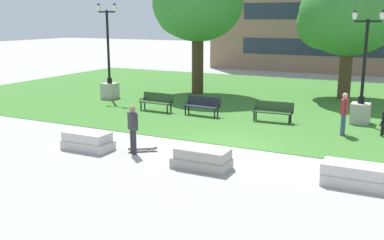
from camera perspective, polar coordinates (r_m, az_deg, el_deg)
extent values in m
plane|color=#A3A09B|center=(16.57, 4.46, -3.34)|extent=(140.00, 140.00, 0.00)
cube|color=#3D752D|center=(25.89, 12.86, 2.27)|extent=(40.00, 20.00, 0.02)
cube|color=#BCB7B2|center=(16.52, -13.06, -3.12)|extent=(1.80, 0.90, 0.32)
cube|color=beige|center=(16.45, -13.18, -2.04)|extent=(1.66, 0.83, 0.32)
cube|color=#9E9991|center=(14.13, 1.20, -5.51)|extent=(1.80, 0.90, 0.32)
cube|color=#A6A098|center=(14.01, 1.37, -4.29)|extent=(1.66, 0.83, 0.32)
cube|color=#BCB7B2|center=(13.47, 20.04, -7.25)|extent=(1.80, 0.90, 0.32)
cube|color=beige|center=(13.37, 19.77, -5.92)|extent=(1.66, 0.83, 0.32)
cylinder|color=#28282D|center=(15.75, -7.58, -2.65)|extent=(0.15, 0.15, 0.86)
cylinder|color=#28282D|center=(15.57, -7.34, -2.83)|extent=(0.15, 0.15, 0.86)
cube|color=#2D2D30|center=(15.48, -7.54, -0.14)|extent=(0.46, 0.43, 0.60)
cylinder|color=#2D2D30|center=(15.83, -7.54, 0.42)|extent=(0.37, 0.32, 0.51)
cylinder|color=#2D2D30|center=(15.10, -7.56, -0.19)|extent=(0.37, 0.32, 0.51)
sphere|color=#9E7051|center=(15.39, -7.59, 1.46)|extent=(0.22, 0.22, 0.22)
cube|color=black|center=(15.94, -6.29, -3.71)|extent=(0.76, 0.64, 0.02)
cube|color=black|center=(15.97, -4.68, -3.57)|extent=(0.22, 0.23, 0.06)
cube|color=black|center=(15.92, -7.91, -3.71)|extent=(0.22, 0.23, 0.06)
cylinder|color=silver|center=(16.08, -5.53, -3.77)|extent=(0.06, 0.06, 0.06)
cylinder|color=silver|center=(15.87, -5.46, -3.99)|extent=(0.06, 0.06, 0.06)
cylinder|color=silver|center=(16.05, -7.10, -3.84)|extent=(0.06, 0.06, 0.06)
cylinder|color=silver|center=(15.84, -7.05, -4.06)|extent=(0.06, 0.06, 0.06)
cube|color=#284723|center=(20.50, 10.18, 0.96)|extent=(1.82, 0.52, 0.05)
cube|color=#284723|center=(20.69, 10.37, 1.71)|extent=(1.80, 0.20, 0.46)
cube|color=black|center=(20.69, 7.94, 1.48)|extent=(0.08, 0.40, 0.04)
cube|color=black|center=(20.30, 12.49, 1.08)|extent=(0.08, 0.40, 0.04)
cylinder|color=black|center=(20.60, 7.89, 0.43)|extent=(0.07, 0.07, 0.41)
cylinder|color=black|center=(20.23, 12.24, 0.03)|extent=(0.07, 0.07, 0.41)
cylinder|color=black|center=(20.90, 8.14, 0.60)|extent=(0.07, 0.07, 0.41)
cylinder|color=black|center=(20.53, 12.43, 0.21)|extent=(0.07, 0.07, 0.41)
cube|color=black|center=(19.41, 23.00, -0.17)|extent=(0.11, 0.40, 0.04)
cylinder|color=black|center=(19.33, 22.93, -1.29)|extent=(0.07, 0.07, 0.41)
cylinder|color=black|center=(19.64, 23.12, -1.10)|extent=(0.07, 0.07, 0.41)
cube|color=#1E232D|center=(21.49, 1.19, 1.70)|extent=(1.82, 0.56, 0.05)
cube|color=#1E232D|center=(21.66, 1.52, 2.41)|extent=(1.80, 0.24, 0.46)
cube|color=black|center=(21.88, -0.73, 2.22)|extent=(0.09, 0.40, 0.04)
cube|color=black|center=(21.08, 3.19, 1.80)|extent=(0.09, 0.40, 0.04)
cylinder|color=black|center=(21.80, -0.85, 1.24)|extent=(0.07, 0.07, 0.41)
cylinder|color=black|center=(21.03, 2.88, 0.79)|extent=(0.07, 0.07, 0.41)
cylinder|color=black|center=(22.06, -0.42, 1.38)|extent=(0.07, 0.07, 0.41)
cylinder|color=black|center=(21.31, 3.28, 0.95)|extent=(0.07, 0.07, 0.41)
cube|color=#284723|center=(22.59, -4.64, 2.21)|extent=(1.82, 0.55, 0.05)
cube|color=#284723|center=(22.76, -4.30, 2.88)|extent=(1.80, 0.23, 0.46)
cube|color=black|center=(23.06, -6.37, 2.69)|extent=(0.08, 0.40, 0.04)
cube|color=black|center=(22.11, -2.86, 2.32)|extent=(0.08, 0.40, 0.04)
cylinder|color=black|center=(22.97, -6.50, 1.75)|extent=(0.07, 0.07, 0.41)
cylinder|color=black|center=(22.07, -3.16, 1.36)|extent=(0.07, 0.07, 0.41)
cylinder|color=black|center=(23.22, -6.03, 1.89)|extent=(0.07, 0.07, 0.41)
cylinder|color=black|center=(22.33, -2.71, 1.51)|extent=(0.07, 0.07, 0.41)
cube|color=#ADA89E|center=(21.30, 20.57, 0.80)|extent=(0.80, 0.80, 0.90)
cylinder|color=black|center=(21.19, 20.70, 2.39)|extent=(0.28, 0.28, 0.30)
cylinder|color=black|center=(20.98, 21.06, 6.89)|extent=(0.14, 0.14, 3.65)
cube|color=black|center=(20.90, 21.44, 11.60)|extent=(1.10, 0.08, 0.08)
ellipsoid|color=white|center=(20.96, 19.97, 12.37)|extent=(0.22, 0.22, 0.36)
cone|color=black|center=(20.96, 20.01, 12.90)|extent=(0.20, 0.20, 0.13)
ellipsoid|color=white|center=(20.85, 23.03, 12.13)|extent=(0.22, 0.22, 0.36)
cone|color=black|center=(20.85, 23.08, 12.66)|extent=(0.20, 0.20, 0.13)
cube|color=#ADA89E|center=(26.60, -10.38, 3.67)|extent=(0.80, 0.80, 0.90)
cylinder|color=black|center=(26.51, -10.43, 4.95)|extent=(0.28, 0.28, 0.30)
cylinder|color=black|center=(26.33, -10.60, 9.07)|extent=(0.14, 0.14, 4.12)
cube|color=black|center=(26.28, -10.78, 13.34)|extent=(1.10, 0.08, 0.08)
ellipsoid|color=white|center=(26.62, -11.77, 13.81)|extent=(0.22, 0.22, 0.36)
cone|color=black|center=(26.62, -11.79, 14.23)|extent=(0.20, 0.20, 0.13)
ellipsoid|color=white|center=(25.96, -9.80, 13.92)|extent=(0.22, 0.22, 0.36)
cone|color=black|center=(25.96, -9.82, 14.35)|extent=(0.20, 0.20, 0.13)
cylinder|color=#42301E|center=(27.74, 0.72, 7.48)|extent=(0.71, 0.71, 4.00)
ellipsoid|color=#387F33|center=(27.64, 0.74, 14.72)|extent=(5.44, 5.44, 4.62)
sphere|color=#387F33|center=(28.79, -1.53, 13.55)|extent=(2.99, 2.99, 2.99)
cylinder|color=#4C3823|center=(27.35, 18.90, 6.00)|extent=(0.72, 0.72, 3.32)
ellipsoid|color=#387F33|center=(27.20, 19.39, 12.69)|extent=(5.58, 5.58, 4.74)
sphere|color=#387F33|center=(27.99, 16.29, 11.73)|extent=(3.07, 3.07, 3.07)
sphere|color=#387F33|center=(26.50, 22.33, 13.08)|extent=(2.79, 2.79, 2.79)
cylinder|color=#384C7A|center=(19.02, 18.68, -0.48)|extent=(0.15, 0.15, 0.86)
cylinder|color=#384C7A|center=(18.83, 18.57, -0.60)|extent=(0.15, 0.15, 0.86)
cube|color=maroon|center=(18.78, 18.78, 1.63)|extent=(0.26, 0.41, 0.60)
cylinder|color=maroon|center=(19.03, 18.93, 1.84)|extent=(0.10, 0.12, 0.55)
cylinder|color=maroon|center=(18.52, 18.64, 1.57)|extent=(0.10, 0.12, 0.55)
sphere|color=tan|center=(18.70, 18.88, 2.95)|extent=(0.22, 0.22, 0.22)
cube|color=#8E6B56|center=(39.52, 20.72, 12.58)|extent=(26.20, 1.00, 9.98)
cube|color=#232D3D|center=(39.08, 20.31, 8.50)|extent=(19.65, 0.03, 1.40)
cube|color=#232D3D|center=(39.01, 20.66, 12.89)|extent=(19.65, 0.03, 1.40)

